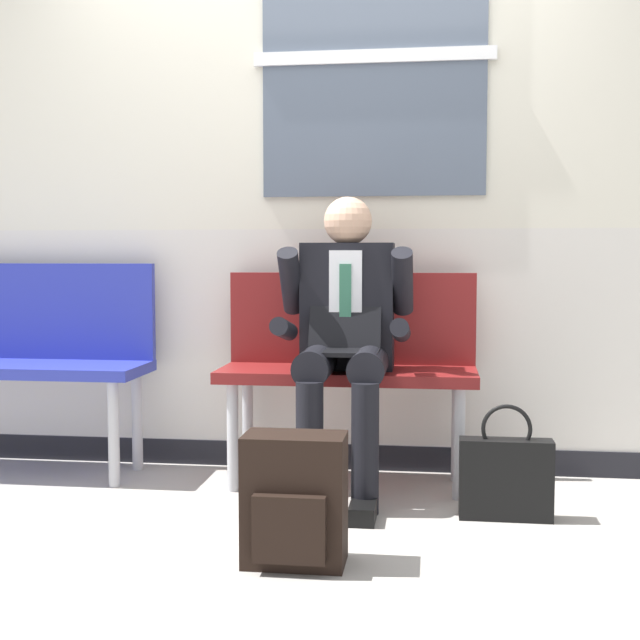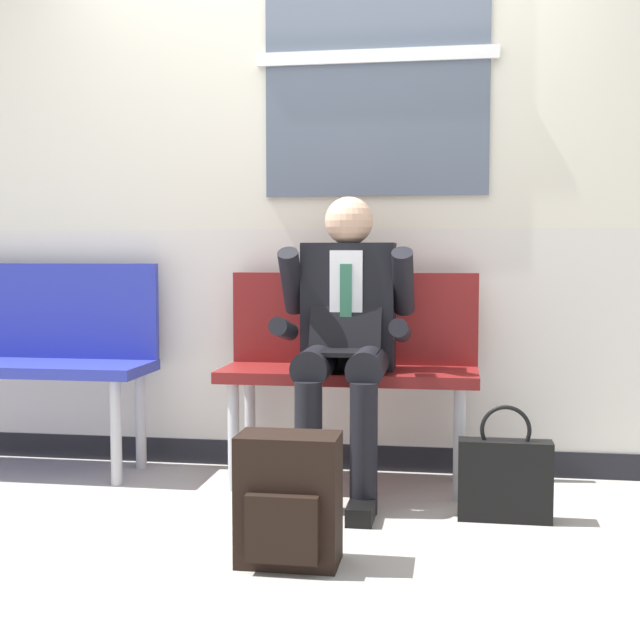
{
  "view_description": "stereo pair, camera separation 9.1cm",
  "coord_description": "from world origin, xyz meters",
  "px_view_note": "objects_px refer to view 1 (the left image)",
  "views": [
    {
      "loc": [
        0.56,
        -3.41,
        1.02
      ],
      "look_at": [
        0.1,
        0.08,
        0.75
      ],
      "focal_mm": 47.87,
      "sensor_mm": 36.0,
      "label": 1
    },
    {
      "loc": [
        0.65,
        -3.39,
        1.02
      ],
      "look_at": [
        0.1,
        0.08,
        0.75
      ],
      "focal_mm": 47.87,
      "sensor_mm": 36.0,
      "label": 2
    }
  ],
  "objects_px": {
    "bench_empty": "(7,347)",
    "person_seated": "(345,334)",
    "handbag": "(506,477)",
    "bench_with_person": "(349,357)",
    "backpack": "(294,501)"
  },
  "relations": [
    {
      "from": "bench_empty",
      "to": "handbag",
      "type": "height_order",
      "value": "bench_empty"
    },
    {
      "from": "bench_with_person",
      "to": "backpack",
      "type": "relative_size",
      "value": 2.59
    },
    {
      "from": "bench_empty",
      "to": "backpack",
      "type": "distance_m",
      "value": 1.91
    },
    {
      "from": "backpack",
      "to": "handbag",
      "type": "bearing_deg",
      "value": 38.87
    },
    {
      "from": "bench_empty",
      "to": "bench_with_person",
      "type": "bearing_deg",
      "value": -0.19
    },
    {
      "from": "backpack",
      "to": "handbag",
      "type": "height_order",
      "value": "handbag"
    },
    {
      "from": "bench_empty",
      "to": "person_seated",
      "type": "relative_size",
      "value": 1.08
    },
    {
      "from": "handbag",
      "to": "backpack",
      "type": "bearing_deg",
      "value": -141.13
    },
    {
      "from": "bench_with_person",
      "to": "bench_empty",
      "type": "distance_m",
      "value": 1.62
    },
    {
      "from": "bench_empty",
      "to": "handbag",
      "type": "distance_m",
      "value": 2.36
    },
    {
      "from": "bench_with_person",
      "to": "backpack",
      "type": "height_order",
      "value": "bench_with_person"
    },
    {
      "from": "bench_with_person",
      "to": "person_seated",
      "type": "height_order",
      "value": "person_seated"
    },
    {
      "from": "person_seated",
      "to": "backpack",
      "type": "distance_m",
      "value": 0.98
    },
    {
      "from": "bench_empty",
      "to": "person_seated",
      "type": "height_order",
      "value": "person_seated"
    },
    {
      "from": "person_seated",
      "to": "backpack",
      "type": "xyz_separation_m",
      "value": [
        -0.08,
        -0.86,
        -0.48
      ]
    }
  ]
}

